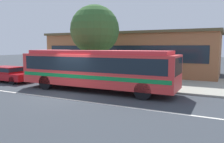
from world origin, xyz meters
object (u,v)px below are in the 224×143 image
Objects in this scene: sedan_behind_bus at (8,73)px; bus_stop_sign at (167,66)px; pedestrian_waiting_near_sign at (110,71)px; street_tree_near_stop at (95,30)px; transit_bus at (97,67)px.

bus_stop_sign is at bearing 9.34° from sedan_behind_bus.
pedestrian_waiting_near_sign is 0.28× the size of street_tree_near_stop.
pedestrian_waiting_near_sign is (8.80, 1.75, 0.43)m from sedan_behind_bus.
pedestrian_waiting_near_sign is at bearing -174.84° from bus_stop_sign.
pedestrian_waiting_near_sign is 4.12m from bus_stop_sign.
street_tree_near_stop is at bearing 122.52° from transit_bus.
street_tree_near_stop reaches higher than sedan_behind_bus.
street_tree_near_stop is at bearing 168.36° from bus_stop_sign.
bus_stop_sign is 7.02m from street_tree_near_stop.
transit_bus is 4.39× the size of bus_stop_sign.
pedestrian_waiting_near_sign is at bearing -36.13° from street_tree_near_stop.
street_tree_near_stop is (6.50, 3.43, 3.61)m from sedan_behind_bus.
street_tree_near_stop reaches higher than bus_stop_sign.
transit_bus is 1.83m from pedestrian_waiting_near_sign.
bus_stop_sign is (4.07, 0.37, 0.53)m from pedestrian_waiting_near_sign.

